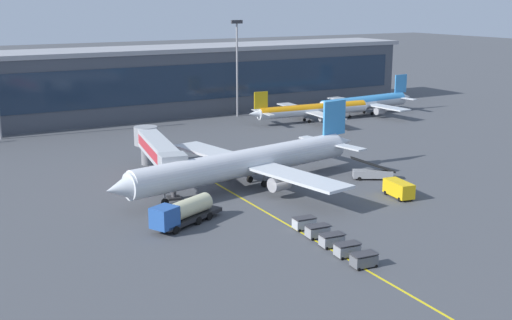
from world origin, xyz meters
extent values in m
plane|color=#47494F|center=(0.00, 0.00, 0.00)|extent=(700.00, 700.00, 0.00)
cube|color=yellow|center=(-4.48, 2.00, 0.00)|extent=(3.08, 79.96, 0.01)
cube|color=#424751|center=(-11.75, 73.66, 7.48)|extent=(177.16, 17.11, 14.95)
cube|color=#1E2D42|center=(-11.75, 65.04, 8.22)|extent=(171.85, 0.16, 8.37)
cube|color=#99999E|center=(-11.75, 73.66, 15.45)|extent=(180.70, 17.45, 1.00)
cylinder|color=silver|center=(-1.44, 7.25, 3.61)|extent=(38.31, 10.34, 3.72)
cylinder|color=silver|center=(-1.44, 7.25, 3.94)|extent=(37.53, 10.06, 3.57)
cone|color=silver|center=(-21.55, 3.69, 3.61)|extent=(4.28, 4.13, 3.54)
cone|color=silver|center=(18.86, 10.85, 3.98)|extent=(4.95, 3.89, 3.16)
cube|color=#388CD1|center=(16.90, 10.50, 8.26)|extent=(4.83, 1.20, 5.58)
cube|color=silver|center=(17.06, 6.75, 4.16)|extent=(3.01, 6.21, 0.24)
cube|color=silver|center=(15.76, 14.08, 4.16)|extent=(3.01, 6.21, 0.24)
cube|color=silver|center=(1.77, -2.23, 3.33)|extent=(7.53, 16.66, 0.40)
cube|color=silver|center=(-1.68, 17.26, 3.33)|extent=(7.53, 16.66, 0.40)
cylinder|color=#939399|center=(0.28, 0.45, 2.00)|extent=(3.18, 2.52, 2.05)
cylinder|color=#939399|center=(-2.16, 14.24, 2.00)|extent=(3.18, 2.52, 2.05)
cylinder|color=black|center=(-14.99, 4.85, 0.50)|extent=(1.05, 0.57, 1.00)
cylinder|color=slate|center=(-14.99, 4.85, 1.37)|extent=(0.20, 0.20, 1.74)
cylinder|color=black|center=(1.12, 6.00, 0.50)|extent=(1.05, 0.57, 1.00)
cylinder|color=slate|center=(1.12, 6.00, 1.37)|extent=(0.20, 0.20, 1.74)
cylinder|color=black|center=(0.53, 9.30, 0.50)|extent=(1.05, 0.57, 1.00)
cylinder|color=slate|center=(0.53, 9.30, 1.37)|extent=(0.20, 0.20, 1.74)
cube|color=#B2B7BC|center=(-10.83, 17.46, 4.91)|extent=(6.77, 21.05, 2.80)
cube|color=red|center=(-10.78, 17.45, 4.91)|extent=(6.27, 17.79, 1.54)
cube|color=#9EA3A8|center=(-12.73, 7.21, 4.91)|extent=(4.12, 3.80, 2.94)
cylinder|color=#4C4C51|center=(-12.73, 7.21, 1.75)|extent=(0.70, 0.70, 3.51)
cube|color=#262628|center=(-12.73, 7.21, 0.15)|extent=(2.10, 2.10, 0.30)
cylinder|color=gray|center=(-8.92, 27.71, 4.91)|extent=(3.90, 3.90, 3.08)
cylinder|color=gray|center=(-8.92, 27.71, 1.75)|extent=(1.80, 1.80, 3.51)
cube|color=#232326|center=(-15.14, -3.35, 0.75)|extent=(10.12, 6.50, 0.50)
cube|color=#26519E|center=(-19.13, -5.21, 2.00)|extent=(3.60, 3.45, 2.50)
cube|color=black|center=(-20.27, -5.75, 2.50)|extent=(1.12, 2.15, 1.12)
cylinder|color=beige|center=(-14.89, -3.23, 2.10)|extent=(6.37, 4.53, 2.20)
cylinder|color=black|center=(-18.12, -6.05, 0.50)|extent=(1.05, 0.74, 1.00)
cylinder|color=black|center=(-19.12, -3.90, 0.50)|extent=(1.05, 0.74, 1.00)
cylinder|color=black|center=(-14.37, -4.30, 0.50)|extent=(1.05, 0.74, 1.00)
cylinder|color=black|center=(-15.37, -2.15, 0.50)|extent=(1.05, 0.74, 1.00)
cylinder|color=black|center=(-12.46, -3.41, 0.50)|extent=(1.05, 0.74, 1.00)
cylinder|color=black|center=(-13.47, -1.26, 0.50)|extent=(1.05, 0.74, 1.00)
cube|color=yellow|center=(14.74, -7.77, 1.30)|extent=(2.80, 5.25, 2.00)
cube|color=black|center=(14.56, -9.00, 1.65)|extent=(2.12, 2.00, 0.60)
cylinder|color=black|center=(15.42, -9.63, 0.30)|extent=(0.33, 0.63, 0.60)
cylinder|color=black|center=(13.55, -9.36, 0.30)|extent=(0.33, 0.63, 0.60)
cylinder|color=black|center=(15.93, -6.17, 0.30)|extent=(0.33, 0.63, 0.60)
cylinder|color=black|center=(14.06, -5.90, 0.30)|extent=(0.33, 0.63, 0.60)
cube|color=gray|center=(17.82, 1.56, 0.85)|extent=(6.10, 4.77, 1.10)
cube|color=black|center=(17.82, 1.56, 2.30)|extent=(6.57, 4.75, 2.38)
cylinder|color=black|center=(20.06, 1.19, 0.30)|extent=(0.64, 0.53, 0.60)
cylinder|color=black|center=(19.16, -0.27, 0.30)|extent=(0.64, 0.53, 0.60)
cylinder|color=black|center=(16.48, 3.39, 0.30)|extent=(0.64, 0.53, 0.60)
cylinder|color=black|center=(15.59, 1.94, 0.30)|extent=(0.64, 0.53, 0.60)
cube|color=#595B60|center=(-5.17, -24.86, 0.73)|extent=(2.73, 1.73, 1.10)
cube|color=#333338|center=(-5.17, -24.86, 1.43)|extent=(2.78, 1.77, 0.10)
cylinder|color=black|center=(-6.28, -25.51, 0.18)|extent=(0.37, 0.15, 0.36)
cylinder|color=black|center=(-6.14, -24.02, 0.18)|extent=(0.37, 0.15, 0.36)
cylinder|color=black|center=(-4.21, -25.70, 0.18)|extent=(0.37, 0.15, 0.36)
cylinder|color=black|center=(-4.07, -24.21, 0.18)|extent=(0.37, 0.15, 0.36)
cube|color=gray|center=(-4.88, -21.68, 0.73)|extent=(2.73, 1.73, 1.10)
cube|color=#333338|center=(-4.88, -21.68, 1.43)|extent=(2.78, 1.77, 0.10)
cylinder|color=black|center=(-5.98, -22.33, 0.18)|extent=(0.37, 0.15, 0.36)
cylinder|color=black|center=(-5.85, -20.83, 0.18)|extent=(0.37, 0.15, 0.36)
cylinder|color=black|center=(-3.91, -22.52, 0.18)|extent=(0.37, 0.15, 0.36)
cylinder|color=black|center=(-3.77, -21.02, 0.18)|extent=(0.37, 0.15, 0.36)
cube|color=gray|center=(-4.59, -18.49, 0.73)|extent=(2.73, 1.73, 1.10)
cube|color=#333338|center=(-4.59, -18.49, 1.43)|extent=(2.78, 1.77, 0.10)
cylinder|color=black|center=(-5.69, -19.14, 0.18)|extent=(0.37, 0.15, 0.36)
cylinder|color=black|center=(-5.55, -17.65, 0.18)|extent=(0.37, 0.15, 0.36)
cylinder|color=black|center=(-3.62, -19.33, 0.18)|extent=(0.37, 0.15, 0.36)
cylinder|color=black|center=(-3.48, -17.84, 0.18)|extent=(0.37, 0.15, 0.36)
cube|color=gray|center=(-4.29, -15.30, 0.73)|extent=(2.73, 1.73, 1.10)
cube|color=#333338|center=(-4.29, -15.30, 1.43)|extent=(2.78, 1.77, 0.10)
cylinder|color=black|center=(-5.40, -15.95, 0.18)|extent=(0.37, 0.15, 0.36)
cylinder|color=black|center=(-5.26, -14.46, 0.18)|extent=(0.37, 0.15, 0.36)
cylinder|color=black|center=(-3.32, -16.14, 0.18)|extent=(0.37, 0.15, 0.36)
cylinder|color=black|center=(-3.19, -14.65, 0.18)|extent=(0.37, 0.15, 0.36)
cube|color=#B2B7BC|center=(-4.00, -12.12, 0.73)|extent=(2.73, 1.73, 1.10)
cube|color=#333338|center=(-4.00, -12.12, 1.43)|extent=(2.78, 1.77, 0.10)
cylinder|color=black|center=(-5.10, -12.77, 0.18)|extent=(0.37, 0.15, 0.36)
cylinder|color=black|center=(-4.96, -11.27, 0.18)|extent=(0.37, 0.15, 0.36)
cylinder|color=black|center=(-3.03, -12.96, 0.18)|extent=(0.37, 0.15, 0.36)
cylinder|color=black|center=(-2.89, -11.46, 0.18)|extent=(0.37, 0.15, 0.36)
cylinder|color=silver|center=(38.18, 46.98, 2.64)|extent=(27.55, 4.33, 2.47)
cylinder|color=orange|center=(38.18, 46.98, 2.86)|extent=(27.00, 4.20, 2.37)
cone|color=silver|center=(52.74, 45.98, 2.64)|extent=(2.62, 2.51, 2.34)
cone|color=silver|center=(23.51, 47.98, 2.89)|extent=(3.10, 2.29, 2.10)
cube|color=gold|center=(24.99, 47.88, 5.73)|extent=(3.22, 0.46, 3.70)
cube|color=silver|center=(25.66, 50.31, 3.01)|extent=(1.62, 4.03, 0.16)
cube|color=silver|center=(25.32, 45.38, 3.01)|extent=(1.62, 4.03, 0.16)
cube|color=silver|center=(37.65, 54.03, 2.46)|extent=(4.03, 11.72, 0.27)
cube|color=silver|center=(36.69, 40.06, 2.46)|extent=(4.03, 11.72, 0.27)
cylinder|color=#939399|center=(38.18, 51.91, 1.58)|extent=(1.99, 1.48, 1.36)
cylinder|color=#939399|center=(37.51, 42.09, 1.58)|extent=(1.99, 1.48, 1.36)
cylinder|color=black|center=(48.04, 46.30, 0.34)|extent=(0.70, 0.32, 0.68)
cylinder|color=slate|center=(48.04, 46.30, 1.04)|extent=(0.14, 0.14, 1.41)
cylinder|color=black|center=(36.62, 48.20, 0.34)|extent=(0.70, 0.32, 0.68)
cylinder|color=slate|center=(36.62, 48.20, 1.04)|extent=(0.14, 0.14, 1.41)
cylinder|color=black|center=(36.46, 45.98, 0.34)|extent=(0.70, 0.32, 0.68)
cylinder|color=slate|center=(36.46, 45.98, 1.04)|extent=(0.14, 0.14, 1.41)
cylinder|color=silver|center=(53.58, 48.20, 2.86)|extent=(25.96, 5.32, 3.01)
cylinder|color=#388CD1|center=(53.58, 48.20, 3.13)|extent=(25.44, 5.15, 2.89)
cone|color=silver|center=(39.69, 46.95, 2.86)|extent=(3.26, 3.12, 2.86)
cone|color=silver|center=(67.63, 49.47, 3.16)|extent=(3.83, 2.87, 2.56)
cube|color=#388CD1|center=(65.93, 49.32, 6.63)|extent=(3.92, 0.61, 4.52)
cube|color=silver|center=(65.70, 46.27, 3.31)|extent=(1.88, 4.93, 0.17)
cube|color=silver|center=(65.16, 52.27, 3.31)|extent=(1.88, 4.93, 0.17)
cube|color=silver|center=(55.29, 41.41, 2.64)|extent=(4.44, 11.10, 0.29)
cube|color=silver|center=(54.04, 55.19, 2.64)|extent=(4.44, 11.10, 0.29)
cylinder|color=#939399|center=(54.39, 43.28, 1.59)|extent=(2.46, 1.86, 1.66)
cylinder|color=#939399|center=(53.49, 53.19, 1.59)|extent=(2.46, 1.86, 1.66)
cylinder|color=black|center=(44.33, 47.37, 0.36)|extent=(0.75, 0.35, 0.72)
cylinder|color=slate|center=(44.33, 47.37, 1.04)|extent=(0.14, 0.14, 1.36)
cylinder|color=black|center=(55.24, 46.99, 0.36)|extent=(0.75, 0.35, 0.72)
cylinder|color=slate|center=(55.24, 46.99, 1.04)|extent=(0.14, 0.14, 1.36)
cylinder|color=black|center=(55.00, 49.69, 0.36)|extent=(0.75, 0.35, 0.72)
cylinder|color=slate|center=(55.00, 49.69, 1.04)|extent=(0.14, 0.14, 1.36)
cylinder|color=gray|center=(26.57, 61.66, 10.76)|extent=(0.44, 0.44, 21.53)
cube|color=#333338|center=(26.57, 61.66, 21.93)|extent=(2.80, 0.50, 0.80)
camera|label=1|loc=(-46.57, -74.63, 26.86)|focal=46.44mm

